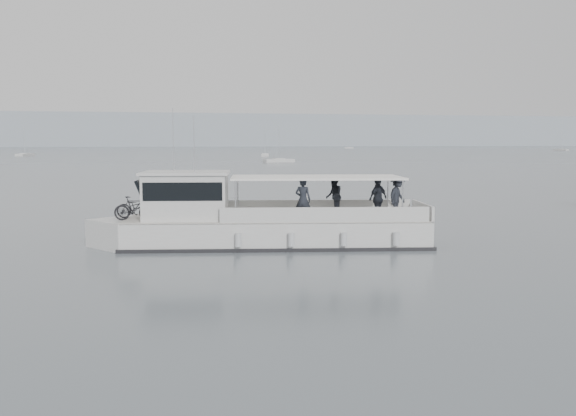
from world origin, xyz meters
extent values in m
plane|color=#576067|center=(0.00, 0.00, 0.00)|extent=(1400.00, 1400.00, 0.00)
cube|color=#939EA8|center=(0.00, 560.00, 14.00)|extent=(1400.00, 90.00, 28.00)
cube|color=silver|center=(5.02, 2.99, 0.48)|extent=(13.11, 5.54, 1.38)
cube|color=silver|center=(-1.25, 4.09, 0.48)|extent=(3.40, 3.40, 1.38)
cube|color=beige|center=(5.02, 2.99, 1.17)|extent=(13.11, 5.54, 0.06)
cube|color=black|center=(5.02, 2.99, 0.05)|extent=(13.35, 5.71, 0.19)
cube|color=silver|center=(7.18, 4.27, 1.48)|extent=(8.37, 1.57, 0.64)
cube|color=silver|center=(6.61, 1.05, 1.48)|extent=(8.37, 1.57, 0.64)
cube|color=silver|center=(11.23, 1.90, 1.48)|extent=(0.69, 3.36, 0.64)
cube|color=silver|center=(1.26, 3.65, 2.12)|extent=(3.84, 3.41, 1.91)
cube|color=black|center=(-0.36, 3.93, 2.28)|extent=(1.04, 2.71, 1.23)
cube|color=black|center=(1.26, 3.65, 2.44)|extent=(3.63, 3.41, 0.74)
cube|color=silver|center=(1.26, 3.65, 3.13)|extent=(4.08, 3.65, 0.11)
cube|color=white|center=(6.69, 2.69, 2.91)|extent=(7.65, 4.38, 0.08)
cylinder|color=silver|center=(3.09, 1.82, 2.04)|extent=(0.07, 0.07, 1.75)
cylinder|color=silver|center=(3.60, 4.74, 2.04)|extent=(0.07, 0.07, 1.75)
cylinder|color=silver|center=(9.77, 0.65, 2.04)|extent=(0.07, 0.07, 1.75)
cylinder|color=silver|center=(10.29, 3.57, 2.04)|extent=(0.07, 0.07, 1.75)
cylinder|color=silver|center=(0.80, 4.70, 4.50)|extent=(0.04, 0.04, 2.76)
cylinder|color=silver|center=(1.55, 2.85, 4.29)|extent=(0.04, 0.04, 2.33)
cylinder|color=silver|center=(3.13, 1.43, 0.53)|extent=(0.29, 0.29, 0.53)
cylinder|color=silver|center=(5.22, 1.06, 0.53)|extent=(0.29, 0.29, 0.53)
cylinder|color=silver|center=(7.30, 0.69, 0.53)|extent=(0.29, 0.29, 0.53)
cylinder|color=silver|center=(9.39, 0.32, 0.53)|extent=(0.29, 0.29, 0.53)
imported|color=black|center=(-0.75, 4.43, 1.64)|extent=(1.90, 0.94, 0.96)
imported|color=black|center=(-0.90, 3.60, 1.67)|extent=(1.73, 0.76, 1.01)
imported|color=#22252D|center=(5.90, 1.87, 2.06)|extent=(0.78, 0.70, 1.78)
imported|color=#22252D|center=(7.65, 3.28, 2.06)|extent=(0.84, 0.99, 1.78)
imported|color=#22252D|center=(9.08, 1.63, 2.06)|extent=(1.12, 0.89, 1.78)
imported|color=#22252D|center=(10.31, 2.49, 2.06)|extent=(1.30, 1.25, 1.78)
cube|color=silver|center=(27.96, 110.61, 0.30)|extent=(6.92, 3.44, 0.75)
cube|color=silver|center=(27.96, 110.61, 0.62)|extent=(2.65, 2.29, 0.45)
cylinder|color=silver|center=(27.96, 110.61, 4.25)|extent=(0.08, 0.08, 7.29)
cube|color=silver|center=(35.27, 165.05, 0.30)|extent=(3.49, 7.19, 0.75)
cube|color=silver|center=(35.27, 165.05, 0.62)|extent=(2.36, 2.74, 0.45)
cylinder|color=silver|center=(35.27, 165.05, 4.39)|extent=(0.08, 0.08, 7.59)
cube|color=silver|center=(196.28, 249.34, 0.30)|extent=(4.31, 7.76, 0.75)
cube|color=silver|center=(196.28, 249.34, 0.62)|extent=(2.70, 3.06, 0.45)
cylinder|color=silver|center=(196.28, 249.34, 4.66)|extent=(0.08, 0.08, 8.13)
cube|color=silver|center=(126.98, 364.37, 0.30)|extent=(5.82, 2.10, 0.75)
cube|color=silver|center=(126.98, 364.37, 0.62)|extent=(2.08, 1.70, 0.45)
cube|color=silver|center=(-35.60, 186.43, 0.30)|extent=(4.69, 8.26, 0.75)
cube|color=silver|center=(-35.60, 186.43, 0.62)|extent=(2.91, 3.28, 0.45)
cylinder|color=silver|center=(-35.60, 186.43, 4.93)|extent=(0.08, 0.08, 8.66)
camera|label=1|loc=(-0.53, -23.64, 4.44)|focal=40.00mm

